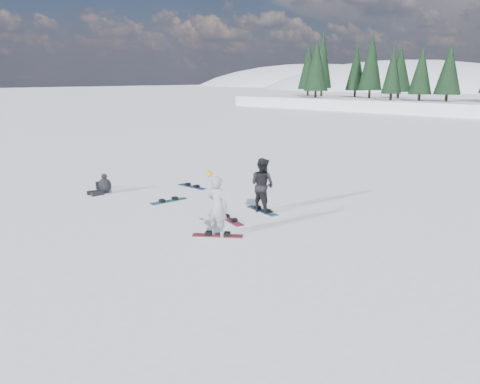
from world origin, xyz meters
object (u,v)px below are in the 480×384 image
(snowboarder_woman, at_px, (217,206))
(seated_rider, at_px, (104,186))
(snowboard_loose_a, at_px, (169,201))
(snowboard_loose_c, at_px, (192,187))
(snowboarder_man, at_px, (262,185))
(snowboard_loose_b, at_px, (230,220))
(gear_bag, at_px, (100,186))

(snowboarder_woman, distance_m, seated_rider, 7.19)
(seated_rider, height_order, snowboard_loose_a, seated_rider)
(snowboard_loose_c, bearing_deg, snowboard_loose_a, -63.73)
(snowboarder_man, height_order, seated_rider, snowboarder_man)
(snowboarder_man, relative_size, snowboard_loose_b, 1.27)
(snowboarder_man, xyz_separation_m, snowboard_loose_a, (-3.45, -1.38, -0.93))
(snowboard_loose_c, bearing_deg, snowboarder_man, -11.36)
(snowboarder_woman, bearing_deg, seated_rider, -16.66)
(seated_rider, height_order, snowboard_loose_c, seated_rider)
(snowboarder_man, relative_size, snowboard_loose_c, 1.27)
(snowboarder_man, height_order, gear_bag, snowboarder_man)
(gear_bag, distance_m, snowboard_loose_a, 3.72)
(seated_rider, xyz_separation_m, gear_bag, (-0.70, 0.25, -0.16))
(snowboard_loose_c, bearing_deg, snowboard_loose_b, -29.00)
(snowboarder_man, xyz_separation_m, seated_rider, (-6.40, -2.32, -0.64))
(seated_rider, bearing_deg, gear_bag, 167.91)
(gear_bag, bearing_deg, snowboard_loose_b, 4.23)
(snowboard_loose_b, height_order, snowboard_loose_c, same)
(snowboarder_woman, bearing_deg, snowboarder_man, -87.76)
(snowboarder_man, distance_m, snowboard_loose_b, 1.81)
(snowboard_loose_c, bearing_deg, seated_rider, -121.24)
(snowboard_loose_a, bearing_deg, gear_bag, 109.25)
(snowboard_loose_c, bearing_deg, snowboarder_woman, -36.30)
(seated_rider, xyz_separation_m, snowboard_loose_a, (2.96, 0.94, -0.29))
(seated_rider, relative_size, snowboard_loose_c, 0.66)
(snowboard_loose_b, bearing_deg, gear_bag, -157.63)
(snowboarder_woman, distance_m, gear_bag, 7.92)
(snowboarder_woman, bearing_deg, snowboard_loose_c, -46.90)
(snowboard_loose_c, height_order, snowboard_loose_a, same)
(seated_rider, bearing_deg, snowboard_loose_b, 14.64)
(snowboarder_man, relative_size, gear_bag, 4.22)
(snowboard_loose_b, xyz_separation_m, snowboard_loose_c, (-4.51, 2.37, 0.00))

